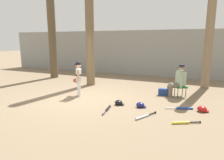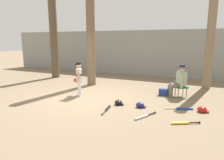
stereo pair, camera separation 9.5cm
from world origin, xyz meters
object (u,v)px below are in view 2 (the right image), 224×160
(bat_aluminum_silver, at_px, (143,117))
(batting_helmet_navy, at_px, (140,105))
(tree_far_left, at_px, (54,39))
(handbag_beside_stool, at_px, (163,92))
(young_ballplayer, at_px, (79,76))
(batting_helmet_black, at_px, (119,103))
(batting_helmet_red, at_px, (202,110))
(tree_behind_spectator, at_px, (211,28))
(folding_stool, at_px, (181,87))
(seated_spectator, at_px, (179,80))
(bat_black_composite, at_px, (107,109))
(tree_near_player, at_px, (91,26))
(bat_blue_youth, at_px, (182,109))
(bat_yellow_trainer, at_px, (182,123))

(bat_aluminum_silver, relative_size, batting_helmet_navy, 2.43)
(tree_far_left, bearing_deg, bat_aluminum_silver, -32.54)
(handbag_beside_stool, bearing_deg, young_ballplayer, -155.62)
(batting_helmet_black, xyz_separation_m, batting_helmet_red, (2.49, 0.37, 0.00))
(tree_behind_spectator, height_order, bat_aluminum_silver, tree_behind_spectator)
(batting_helmet_navy, height_order, batting_helmet_red, batting_helmet_red)
(folding_stool, relative_size, seated_spectator, 0.45)
(tree_far_left, relative_size, bat_aluminum_silver, 6.33)
(seated_spectator, distance_m, batting_helmet_black, 2.51)
(tree_far_left, bearing_deg, bat_black_composite, -36.99)
(tree_near_player, bearing_deg, handbag_beside_stool, -9.14)
(handbag_beside_stool, height_order, batting_helmet_black, handbag_beside_stool)
(bat_blue_youth, height_order, bat_black_composite, same)
(bat_black_composite, distance_m, batting_helmet_black, 0.60)
(folding_stool, bearing_deg, bat_yellow_trainer, -83.63)
(tree_near_player, distance_m, young_ballplayer, 2.75)
(folding_stool, height_order, batting_helmet_navy, folding_stool)
(bat_aluminum_silver, relative_size, batting_helmet_red, 2.33)
(young_ballplayer, bearing_deg, tree_near_player, 105.61)
(folding_stool, relative_size, bat_black_composite, 0.71)
(bat_aluminum_silver, bearing_deg, batting_helmet_red, 37.46)
(handbag_beside_stool, bearing_deg, bat_yellow_trainer, -70.24)
(folding_stool, height_order, bat_aluminum_silver, folding_stool)
(tree_near_player, relative_size, folding_stool, 10.96)
(bat_yellow_trainer, distance_m, batting_helmet_red, 1.23)
(young_ballplayer, height_order, batting_helmet_navy, young_ballplayer)
(batting_helmet_navy, bearing_deg, folding_stool, 60.08)
(batting_helmet_navy, bearing_deg, bat_black_composite, -143.59)
(batting_helmet_black, bearing_deg, bat_yellow_trainer, -20.66)
(tree_far_left, bearing_deg, batting_helmet_black, -31.77)
(tree_far_left, xyz_separation_m, batting_helmet_black, (5.14, -3.18, -2.03))
(tree_far_left, bearing_deg, young_ballplayer, -39.38)
(bat_yellow_trainer, xyz_separation_m, batting_helmet_red, (0.45, 1.14, 0.05))
(tree_behind_spectator, xyz_separation_m, bat_aluminum_silver, (-1.61, -4.41, -2.53))
(batting_helmet_navy, distance_m, batting_helmet_red, 1.81)
(tree_near_player, relative_size, batting_helmet_red, 18.28)
(seated_spectator, bearing_deg, batting_helmet_red, -59.65)
(tree_near_player, relative_size, batting_helmet_black, 19.35)
(tree_near_player, bearing_deg, tree_behind_spectator, 15.41)
(bat_blue_youth, relative_size, batting_helmet_black, 2.61)
(tree_near_player, xyz_separation_m, batting_helmet_black, (2.30, -2.30, -2.61))
(folding_stool, relative_size, bat_blue_youth, 0.68)
(tree_near_player, relative_size, bat_blue_youth, 7.41)
(tree_behind_spectator, height_order, handbag_beside_stool, tree_behind_spectator)
(folding_stool, height_order, tree_far_left, tree_far_left)
(bat_yellow_trainer, xyz_separation_m, batting_helmet_navy, (-1.33, 0.81, 0.04))
(bat_aluminum_silver, bearing_deg, young_ballplayer, 157.26)
(seated_spectator, relative_size, batting_helmet_black, 3.95)
(tree_far_left, height_order, bat_yellow_trainer, tree_far_left)
(tree_behind_spectator, bearing_deg, batting_helmet_red, -92.40)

